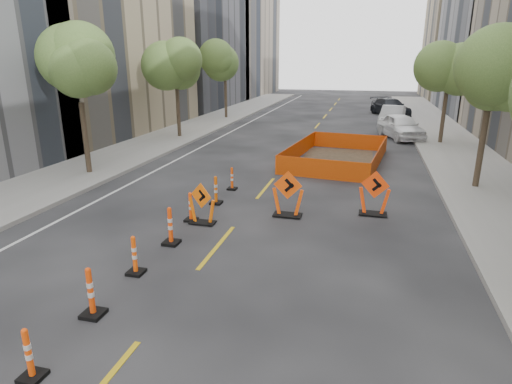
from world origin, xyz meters
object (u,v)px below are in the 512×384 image
(channelizer_7, at_px, (216,190))
(parked_car_mid, at_px, (392,116))
(channelizer_2, at_px, (29,354))
(chevron_sign_left, at_px, (202,204))
(parked_car_far, at_px, (390,107))
(chevron_sign_right, at_px, (375,193))
(channelizer_5, at_px, (170,226))
(channelizer_8, at_px, (232,178))
(chevron_sign_center, at_px, (288,194))
(channelizer_3, at_px, (91,292))
(channelizer_6, at_px, (191,207))
(channelizer_4, at_px, (134,255))
(parked_car_near, at_px, (401,126))

(channelizer_7, bearing_deg, parked_car_mid, 72.07)
(channelizer_2, relative_size, channelizer_7, 0.92)
(chevron_sign_left, bearing_deg, parked_car_far, 97.30)
(parked_car_mid, bearing_deg, chevron_sign_left, -97.89)
(chevron_sign_right, bearing_deg, channelizer_5, -130.63)
(channelizer_8, xyz_separation_m, chevron_sign_center, (2.78, -2.51, 0.33))
(channelizer_3, xyz_separation_m, channelizer_6, (-0.17, 5.63, -0.06))
(channelizer_8, relative_size, chevron_sign_right, 0.60)
(channelizer_2, distance_m, parked_car_mid, 32.05)
(chevron_sign_right, bearing_deg, channelizer_4, -120.17)
(channelizer_7, bearing_deg, channelizer_5, -90.55)
(channelizer_3, bearing_deg, channelizer_2, -86.19)
(channelizer_3, bearing_deg, chevron_sign_left, 87.03)
(parked_car_mid, bearing_deg, channelizer_4, -96.59)
(channelizer_3, xyz_separation_m, parked_car_near, (7.43, 23.55, 0.26))
(chevron_sign_center, bearing_deg, channelizer_6, -157.09)
(channelizer_7, distance_m, chevron_sign_center, 2.89)
(chevron_sign_left, height_order, parked_car_far, parked_car_far)
(channelizer_8, xyz_separation_m, parked_car_mid, (7.06, 20.03, 0.31))
(chevron_sign_center, bearing_deg, channelizer_2, -106.77)
(chevron_sign_right, height_order, parked_car_mid, chevron_sign_right)
(parked_car_far, bearing_deg, parked_car_near, -112.17)
(channelizer_2, xyz_separation_m, chevron_sign_center, (2.72, 8.74, 0.31))
(channelizer_2, relative_size, channelizer_3, 0.88)
(chevron_sign_left, distance_m, parked_car_near, 19.42)
(channelizer_2, distance_m, parked_car_far, 38.72)
(channelizer_2, bearing_deg, channelizer_3, 93.81)
(channelizer_8, bearing_deg, parked_car_far, 75.07)
(channelizer_5, height_order, parked_car_far, parked_car_far)
(chevron_sign_right, xyz_separation_m, parked_car_near, (1.76, 15.81, 0.03))
(channelizer_5, height_order, chevron_sign_left, chevron_sign_left)
(channelizer_6, height_order, parked_car_mid, parked_car_mid)
(chevron_sign_left, relative_size, chevron_sign_center, 0.87)
(channelizer_4, xyz_separation_m, chevron_sign_left, (0.36, 3.62, 0.18))
(channelizer_3, bearing_deg, chevron_sign_right, 53.79)
(chevron_sign_left, xyz_separation_m, chevron_sign_right, (5.38, 2.25, 0.09))
(chevron_sign_right, distance_m, parked_car_far, 28.49)
(channelizer_7, bearing_deg, channelizer_4, -91.13)
(channelizer_7, relative_size, channelizer_8, 1.13)
(channelizer_3, height_order, chevron_sign_center, chevron_sign_center)
(channelizer_7, bearing_deg, channelizer_3, -90.27)
(channelizer_3, distance_m, chevron_sign_left, 5.50)
(channelizer_8, relative_size, chevron_sign_left, 0.68)
(channelizer_6, height_order, channelizer_8, channelizer_6)
(channelizer_4, relative_size, channelizer_8, 1.09)
(channelizer_6, bearing_deg, channelizer_5, -84.78)
(channelizer_3, bearing_deg, channelizer_5, 90.02)
(channelizer_5, bearing_deg, channelizer_2, -88.72)
(chevron_sign_center, distance_m, parked_car_far, 29.65)
(chevron_sign_center, height_order, parked_car_far, chevron_sign_center)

